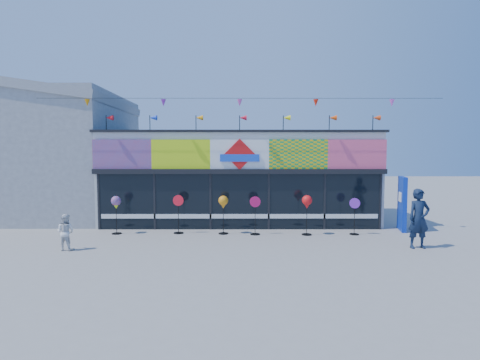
{
  "coord_description": "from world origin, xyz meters",
  "views": [
    {
      "loc": [
        -0.01,
        -11.88,
        3.12
      ],
      "look_at": [
        0.01,
        2.0,
        2.14
      ],
      "focal_mm": 28.0,
      "sensor_mm": 36.0,
      "label": 1
    }
  ],
  "objects_px": {
    "spinner_5": "(354,215)",
    "spinner_4": "(307,203)",
    "spinner_2": "(223,203)",
    "adult_man": "(419,219)",
    "blue_sign": "(402,203)",
    "child": "(65,232)",
    "spinner_1": "(178,213)",
    "spinner_3": "(255,214)",
    "spinner_0": "(116,204)"
  },
  "relations": [
    {
      "from": "spinner_4",
      "to": "adult_man",
      "type": "relative_size",
      "value": 0.78
    },
    {
      "from": "blue_sign",
      "to": "spinner_3",
      "type": "bearing_deg",
      "value": -159.74
    },
    {
      "from": "blue_sign",
      "to": "spinner_0",
      "type": "height_order",
      "value": "blue_sign"
    },
    {
      "from": "spinner_5",
      "to": "spinner_4",
      "type": "bearing_deg",
      "value": -178.52
    },
    {
      "from": "spinner_4",
      "to": "adult_man",
      "type": "height_order",
      "value": "adult_man"
    },
    {
      "from": "spinner_0",
      "to": "child",
      "type": "bearing_deg",
      "value": -109.22
    },
    {
      "from": "adult_man",
      "to": "child",
      "type": "distance_m",
      "value": 11.57
    },
    {
      "from": "blue_sign",
      "to": "spinner_3",
      "type": "relative_size",
      "value": 1.48
    },
    {
      "from": "blue_sign",
      "to": "adult_man",
      "type": "distance_m",
      "value": 2.97
    },
    {
      "from": "spinner_2",
      "to": "adult_man",
      "type": "height_order",
      "value": "adult_man"
    },
    {
      "from": "spinner_2",
      "to": "child",
      "type": "xyz_separation_m",
      "value": [
        -5.02,
        -2.44,
        -0.61
      ]
    },
    {
      "from": "spinner_0",
      "to": "blue_sign",
      "type": "bearing_deg",
      "value": 3.33
    },
    {
      "from": "spinner_1",
      "to": "spinner_4",
      "type": "bearing_deg",
      "value": -3.25
    },
    {
      "from": "spinner_4",
      "to": "child",
      "type": "bearing_deg",
      "value": -164.71
    },
    {
      "from": "spinner_4",
      "to": "child",
      "type": "height_order",
      "value": "spinner_4"
    },
    {
      "from": "blue_sign",
      "to": "child",
      "type": "height_order",
      "value": "blue_sign"
    },
    {
      "from": "spinner_1",
      "to": "spinner_5",
      "type": "xyz_separation_m",
      "value": [
        6.83,
        -0.23,
        -0.05
      ]
    },
    {
      "from": "spinner_1",
      "to": "spinner_3",
      "type": "xyz_separation_m",
      "value": [
        3.0,
        -0.22,
        -0.02
      ]
    },
    {
      "from": "spinner_5",
      "to": "adult_man",
      "type": "bearing_deg",
      "value": -54.6
    },
    {
      "from": "blue_sign",
      "to": "spinner_4",
      "type": "xyz_separation_m",
      "value": [
        -4.03,
        -0.85,
        0.13
      ]
    },
    {
      "from": "spinner_0",
      "to": "adult_man",
      "type": "height_order",
      "value": "adult_man"
    },
    {
      "from": "spinner_0",
      "to": "spinner_1",
      "type": "distance_m",
      "value": 2.43
    },
    {
      "from": "spinner_0",
      "to": "child",
      "type": "xyz_separation_m",
      "value": [
        -0.85,
        -2.44,
        -0.6
      ]
    },
    {
      "from": "spinner_3",
      "to": "spinner_5",
      "type": "height_order",
      "value": "spinner_3"
    },
    {
      "from": "spinner_3",
      "to": "spinner_1",
      "type": "bearing_deg",
      "value": 175.79
    },
    {
      "from": "spinner_1",
      "to": "spinner_4",
      "type": "distance_m",
      "value": 5.01
    },
    {
      "from": "spinner_5",
      "to": "spinner_2",
      "type": "bearing_deg",
      "value": 178.37
    },
    {
      "from": "spinner_3",
      "to": "spinner_0",
      "type": "bearing_deg",
      "value": 178.65
    },
    {
      "from": "blue_sign",
      "to": "spinner_2",
      "type": "xyz_separation_m",
      "value": [
        -7.25,
        -0.66,
        0.1
      ]
    },
    {
      "from": "blue_sign",
      "to": "spinner_1",
      "type": "xyz_separation_m",
      "value": [
        -9.01,
        -0.57,
        -0.3
      ]
    },
    {
      "from": "spinner_2",
      "to": "spinner_0",
      "type": "bearing_deg",
      "value": -179.96
    },
    {
      "from": "spinner_1",
      "to": "spinner_3",
      "type": "distance_m",
      "value": 3.0
    },
    {
      "from": "spinner_1",
      "to": "adult_man",
      "type": "xyz_separation_m",
      "value": [
        8.31,
        -2.32,
        0.19
      ]
    },
    {
      "from": "spinner_4",
      "to": "child",
      "type": "relative_size",
      "value": 1.3
    },
    {
      "from": "spinner_0",
      "to": "spinner_2",
      "type": "distance_m",
      "value": 4.16
    },
    {
      "from": "spinner_2",
      "to": "spinner_4",
      "type": "relative_size",
      "value": 0.98
    },
    {
      "from": "blue_sign",
      "to": "spinner_5",
      "type": "height_order",
      "value": "blue_sign"
    },
    {
      "from": "spinner_3",
      "to": "adult_man",
      "type": "distance_m",
      "value": 5.72
    },
    {
      "from": "spinner_0",
      "to": "child",
      "type": "distance_m",
      "value": 2.65
    },
    {
      "from": "spinner_1",
      "to": "spinner_2",
      "type": "bearing_deg",
      "value": -2.94
    },
    {
      "from": "spinner_0",
      "to": "spinner_4",
      "type": "height_order",
      "value": "spinner_4"
    },
    {
      "from": "blue_sign",
      "to": "spinner_4",
      "type": "relative_size",
      "value": 1.43
    },
    {
      "from": "spinner_1",
      "to": "spinner_5",
      "type": "distance_m",
      "value": 6.84
    },
    {
      "from": "spinner_4",
      "to": "spinner_3",
      "type": "bearing_deg",
      "value": 178.21
    },
    {
      "from": "spinner_0",
      "to": "spinner_3",
      "type": "height_order",
      "value": "spinner_0"
    },
    {
      "from": "spinner_1",
      "to": "child",
      "type": "xyz_separation_m",
      "value": [
        -3.25,
        -2.53,
        -0.21
      ]
    },
    {
      "from": "blue_sign",
      "to": "child",
      "type": "distance_m",
      "value": 12.66
    },
    {
      "from": "adult_man",
      "to": "spinner_1",
      "type": "bearing_deg",
      "value": 158.73
    },
    {
      "from": "adult_man",
      "to": "child",
      "type": "height_order",
      "value": "adult_man"
    },
    {
      "from": "spinner_0",
      "to": "spinner_4",
      "type": "xyz_separation_m",
      "value": [
        7.38,
        -0.19,
        0.04
      ]
    }
  ]
}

